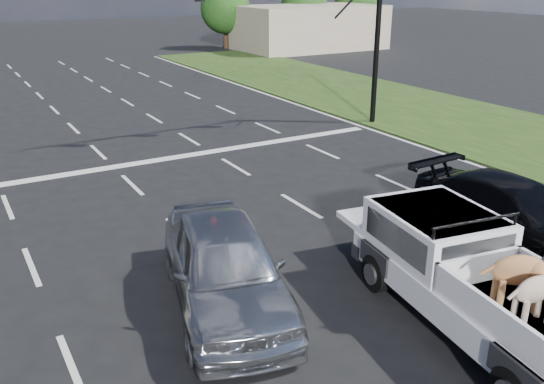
{
  "coord_description": "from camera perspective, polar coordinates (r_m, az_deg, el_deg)",
  "views": [
    {
      "loc": [
        -6.32,
        -8.28,
        5.94
      ],
      "look_at": [
        -0.34,
        2.0,
        1.46
      ],
      "focal_mm": 38.0,
      "sensor_mm": 36.0,
      "label": 1
    }
  ],
  "objects": [
    {
      "name": "ground",
      "position": [
        11.99,
        6.3,
        -9.18
      ],
      "size": [
        160.0,
        160.0,
        0.0
      ],
      "primitive_type": "plane",
      "color": "black",
      "rests_on": "ground"
    },
    {
      "name": "road_markings",
      "position": [
        17.19,
        -6.69,
        0.31
      ],
      "size": [
        17.75,
        60.0,
        0.01
      ],
      "color": "silver",
      "rests_on": "ground"
    },
    {
      "name": "grass_shoulder_right",
      "position": [
        24.74,
        22.72,
        5.22
      ],
      "size": [
        8.0,
        60.0,
        0.06
      ],
      "primitive_type": "cube",
      "color": "#203B12",
      "rests_on": "ground"
    },
    {
      "name": "traffic_signal",
      "position": [
        23.17,
        5.81,
        17.54
      ],
      "size": [
        9.11,
        0.31,
        7.0
      ],
      "color": "black",
      "rests_on": "ground"
    },
    {
      "name": "building_right",
      "position": [
        51.06,
        3.75,
        15.96
      ],
      "size": [
        12.0,
        7.0,
        3.6
      ],
      "primitive_type": "cube",
      "color": "tan",
      "rests_on": "ground"
    },
    {
      "name": "tree_far_d",
      "position": [
        51.45,
        -4.66,
        17.63
      ],
      "size": [
        4.2,
        4.2,
        5.4
      ],
      "color": "#332114",
      "rests_on": "ground"
    },
    {
      "name": "tree_far_e",
      "position": [
        55.39,
        3.18,
        17.88
      ],
      "size": [
        4.2,
        4.2,
        5.4
      ],
      "color": "#332114",
      "rests_on": "ground"
    },
    {
      "name": "tree_far_f",
      "position": [
        58.89,
        8.32,
        17.87
      ],
      "size": [
        4.2,
        4.2,
        5.4
      ],
      "color": "#332114",
      "rests_on": "ground"
    },
    {
      "name": "pickup_truck",
      "position": [
        10.85,
        19.05,
        -7.91
      ],
      "size": [
        2.76,
        5.67,
        2.04
      ],
      "rotation": [
        0.0,
        0.0,
        -0.16
      ],
      "color": "black",
      "rests_on": "ground"
    },
    {
      "name": "silver_sedan",
      "position": [
        10.88,
        -4.68,
        -7.35
      ],
      "size": [
        3.19,
        5.3,
        1.69
      ],
      "primitive_type": "imported",
      "rotation": [
        0.0,
        0.0,
        -0.26
      ],
      "color": "#A7A9AE",
      "rests_on": "ground"
    },
    {
      "name": "black_coupe",
      "position": [
        14.46,
        23.02,
        -2.05
      ],
      "size": [
        2.41,
        5.38,
        1.53
      ],
      "primitive_type": "imported",
      "rotation": [
        0.0,
        0.0,
        0.05
      ],
      "color": "black",
      "rests_on": "ground"
    }
  ]
}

